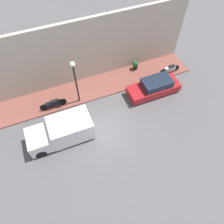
{
  "coord_description": "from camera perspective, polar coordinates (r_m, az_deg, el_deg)",
  "views": [
    {
      "loc": [
        -7.87,
        2.52,
        14.2
      ],
      "look_at": [
        1.11,
        -1.09,
        0.6
      ],
      "focal_mm": 35.0,
      "sensor_mm": 36.0,
      "label": 1
    }
  ],
  "objects": [
    {
      "name": "delivery_van",
      "position": [
        15.76,
        -13.11,
        -4.96
      ],
      "size": [
        1.96,
        4.51,
        1.85
      ],
      "color": "silver",
      "rests_on": "ground_plane"
    },
    {
      "name": "motorcycle_black",
      "position": [
        17.85,
        -15.09,
        2.1
      ],
      "size": [
        0.3,
        2.13,
        0.76
      ],
      "color": "black",
      "rests_on": "sidewalk"
    },
    {
      "name": "streetlamp",
      "position": [
        16.03,
        -9.76,
        9.54
      ],
      "size": [
        0.38,
        0.38,
        4.12
      ],
      "color": "black",
      "rests_on": "sidewalk"
    },
    {
      "name": "potted_plant",
      "position": [
        20.31,
        6.15,
        12.15
      ],
      "size": [
        0.54,
        0.54,
        0.86
      ],
      "color": "black",
      "rests_on": "sidewalk"
    },
    {
      "name": "parked_car",
      "position": [
        18.52,
        10.98,
        6.41
      ],
      "size": [
        1.65,
        4.34,
        1.43
      ],
      "color": "maroon",
      "rests_on": "ground_plane"
    },
    {
      "name": "ground_plane",
      "position": [
        16.43,
        -2.1,
        -5.29
      ],
      "size": [
        60.0,
        60.0,
        0.0
      ],
      "primitive_type": "plane",
      "color": "#514F51"
    },
    {
      "name": "building_facade",
      "position": [
        18.03,
        -9.23,
        14.74
      ],
      "size": [
        0.3,
        19.06,
        5.66
      ],
      "color": "#B2A899",
      "rests_on": "ground_plane"
    },
    {
      "name": "scooter_silver",
      "position": [
        20.52,
        14.86,
        10.79
      ],
      "size": [
        0.3,
        1.94,
        0.79
      ],
      "color": "#B7B7BF",
      "rests_on": "sidewalk"
    },
    {
      "name": "sidewalk",
      "position": [
        18.93,
        -6.89,
        5.72
      ],
      "size": [
        2.59,
        19.06,
        0.11
      ],
      "color": "brown",
      "rests_on": "ground_plane"
    }
  ]
}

